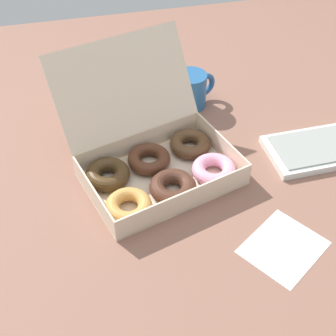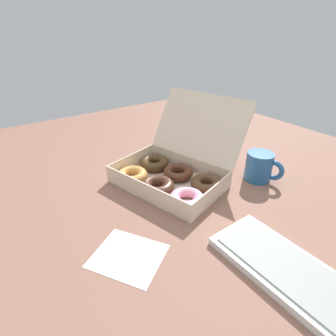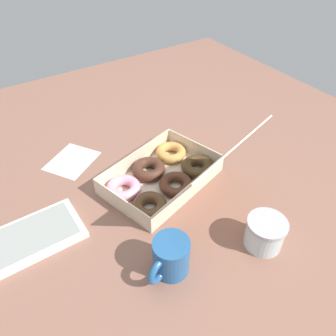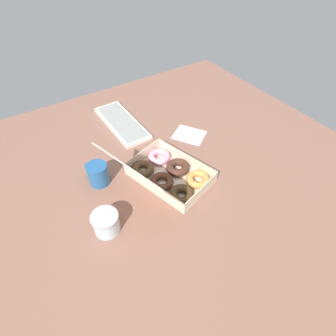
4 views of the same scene
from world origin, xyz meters
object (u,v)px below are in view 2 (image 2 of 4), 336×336
glass_jar (222,141)px  coffee_mug (260,166)px  donut_box (171,174)px  keyboard (306,284)px

glass_jar → coffee_mug: bearing=-15.7°
donut_box → keyboard: donut_box is taller
donut_box → coffee_mug: size_ratio=3.47×
donut_box → glass_jar: size_ratio=4.27×
donut_box → coffee_mug: 29.66cm
donut_box → coffee_mug: bearing=59.0°
keyboard → glass_jar: 65.91cm
keyboard → glass_jar: size_ratio=4.05×
donut_box → keyboard: bearing=-1.6°
donut_box → coffee_mug: (15.27, 25.38, 1.58)cm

